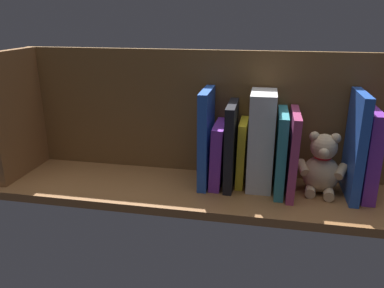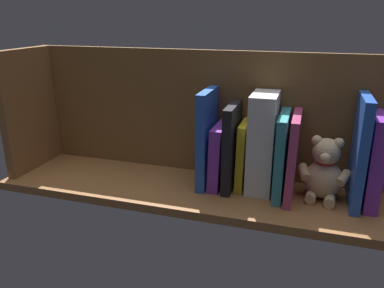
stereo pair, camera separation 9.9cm
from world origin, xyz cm
name	(u,v)px [view 2 (the right image)]	position (x,y,z in cm)	size (l,w,h in cm)	color
ground_plane	(192,189)	(0.00, 0.00, -1.10)	(103.55, 27.43, 2.20)	brown
shelf_back_panel	(204,113)	(0.00, -11.47, 17.45)	(103.55, 1.50, 34.89)	brown
shelf_side_divider	(29,110)	(49.78, 0.00, 17.45)	(2.40, 21.43, 34.89)	brown
book_0	(373,161)	(-43.78, -3.40, 11.12)	(3.19, 13.83, 22.25)	purple
book_1	(359,152)	(-40.37, -2.69, 13.27)	(2.25, 15.24, 26.54)	blue
teddy_bear	(324,172)	(-33.21, -3.18, 7.06)	(12.95, 10.84, 16.03)	#D1B284
book_2	(293,157)	(-25.49, -1.94, 10.63)	(1.94, 16.75, 21.26)	#B23F72
book_3	(281,155)	(-22.68, -2.48, 10.52)	(2.29, 15.67, 21.04)	teal
dictionary_thick_white	(262,143)	(-17.63, -3.97, 12.76)	(6.43, 12.49, 25.52)	silver
book_4	(243,154)	(-12.71, -4.77, 8.77)	(2.01, 11.08, 17.53)	yellow
book_5	(232,147)	(-9.88, -3.10, 11.22)	(2.28, 14.43, 22.43)	black
book_6	(219,155)	(-6.59, -3.50, 8.39)	(2.92, 13.63, 16.77)	purple
book_7	(207,138)	(-3.24, -3.14, 12.85)	(2.40, 14.34, 25.70)	blue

